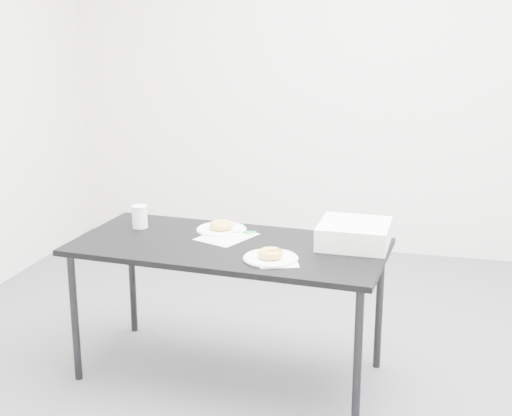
% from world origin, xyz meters
% --- Properties ---
extents(floor, '(4.00, 4.00, 0.00)m').
position_xyz_m(floor, '(0.00, 0.00, 0.00)').
color(floor, '#505055').
rests_on(floor, ground).
extents(wall_back, '(4.00, 0.02, 2.70)m').
position_xyz_m(wall_back, '(0.00, 2.00, 1.35)').
color(wall_back, silver).
rests_on(wall_back, floor).
extents(table, '(1.55, 0.81, 0.68)m').
position_xyz_m(table, '(-0.16, -0.12, 0.63)').
color(table, black).
rests_on(table, floor).
extents(scorecard, '(0.30, 0.33, 0.00)m').
position_xyz_m(scorecard, '(-0.20, -0.02, 0.69)').
color(scorecard, white).
rests_on(scorecard, table).
extents(logo_patch, '(0.06, 0.06, 0.00)m').
position_xyz_m(logo_patch, '(-0.11, 0.07, 0.69)').
color(logo_patch, green).
rests_on(logo_patch, scorecard).
extents(pen, '(0.12, 0.05, 0.01)m').
position_xyz_m(pen, '(-0.13, 0.06, 0.69)').
color(pen, '#0C8B7A').
rests_on(pen, scorecard).
extents(napkin, '(0.22, 0.22, 0.00)m').
position_xyz_m(napkin, '(0.13, -0.32, 0.69)').
color(napkin, white).
rests_on(napkin, table).
extents(plate_near, '(0.25, 0.25, 0.01)m').
position_xyz_m(plate_near, '(0.09, -0.29, 0.69)').
color(plate_near, white).
rests_on(plate_near, napkin).
extents(donut_near, '(0.14, 0.14, 0.04)m').
position_xyz_m(donut_near, '(0.09, -0.29, 0.71)').
color(donut_near, gold).
rests_on(donut_near, plate_near).
extents(plate_far, '(0.25, 0.25, 0.01)m').
position_xyz_m(plate_far, '(-0.26, 0.09, 0.69)').
color(plate_far, white).
rests_on(plate_far, table).
extents(donut_far, '(0.16, 0.16, 0.04)m').
position_xyz_m(donut_far, '(-0.26, 0.09, 0.71)').
color(donut_far, gold).
rests_on(donut_far, plate_far).
extents(coffee_cup, '(0.08, 0.08, 0.12)m').
position_xyz_m(coffee_cup, '(-0.68, 0.03, 0.74)').
color(coffee_cup, white).
rests_on(coffee_cup, table).
extents(cup_lid, '(0.09, 0.09, 0.01)m').
position_xyz_m(cup_lid, '(-0.24, 0.17, 0.69)').
color(cup_lid, silver).
rests_on(cup_lid, table).
extents(bakery_box, '(0.34, 0.34, 0.11)m').
position_xyz_m(bakery_box, '(0.43, 0.01, 0.74)').
color(bakery_box, white).
rests_on(bakery_box, table).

